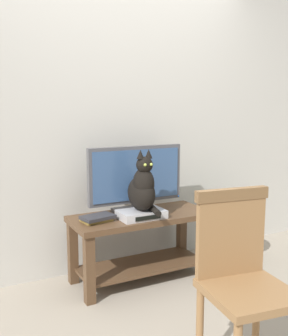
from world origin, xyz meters
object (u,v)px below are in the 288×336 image
at_px(tv, 136,178).
at_px(wooden_chair, 241,272).
at_px(potted_plant, 235,221).
at_px(tv_stand, 141,235).
at_px(media_box, 141,214).
at_px(cat, 143,188).
at_px(book_stack, 97,218).

bearing_deg(tv, wooden_chair, -94.01).
xyz_separation_m(wooden_chair, potted_plant, (0.98, 1.19, -0.18)).
xyz_separation_m(tv_stand, wooden_chair, (-0.10, -1.29, 0.21)).
bearing_deg(media_box, wooden_chair, -92.39).
relative_size(cat, wooden_chair, 0.48).
height_order(book_stack, potted_plant, potted_plant).
bearing_deg(book_stack, tv, 17.07).
bearing_deg(media_box, book_stack, 167.98).
relative_size(tv_stand, tv, 1.39).
xyz_separation_m(tv, potted_plant, (0.89, -0.18, -0.43)).
relative_size(tv_stand, media_box, 3.19).
height_order(tv_stand, cat, cat).
xyz_separation_m(wooden_chair, book_stack, (-0.29, 1.26, -0.01)).
relative_size(tv_stand, potted_plant, 1.69).
bearing_deg(tv_stand, potted_plant, -5.94).
bearing_deg(cat, tv, 77.43).
height_order(tv_stand, wooden_chair, wooden_chair).
distance_m(wooden_chair, book_stack, 1.29).
bearing_deg(tv, media_box, -103.98).
xyz_separation_m(book_stack, potted_plant, (1.27, -0.07, -0.17)).
bearing_deg(media_box, tv, 76.02).
xyz_separation_m(tv, wooden_chair, (-0.10, -1.38, -0.25)).
bearing_deg(cat, book_stack, 165.23).
height_order(media_box, potted_plant, potted_plant).
distance_m(tv_stand, wooden_chair, 1.31).
bearing_deg(potted_plant, tv_stand, 174.06).
bearing_deg(tv, book_stack, -162.93).
xyz_separation_m(tv_stand, media_box, (-0.05, -0.10, 0.21)).
bearing_deg(potted_plant, book_stack, 177.00).
bearing_deg(potted_plant, tv, 168.26).
bearing_deg(media_box, cat, -86.57).
xyz_separation_m(cat, book_stack, (-0.34, 0.09, -0.22)).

